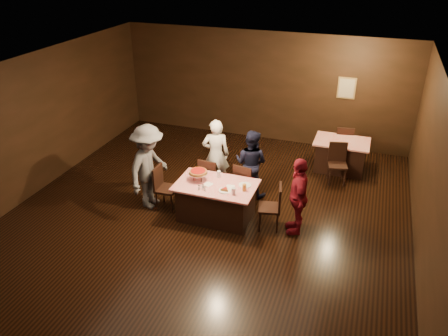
{
  "coord_description": "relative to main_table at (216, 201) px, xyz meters",
  "views": [
    {
      "loc": [
        2.82,
        -6.33,
        5.07
      ],
      "look_at": [
        0.25,
        1.01,
        1.0
      ],
      "focal_mm": 35.0,
      "sensor_mm": 36.0,
      "label": 1
    }
  ],
  "objects": [
    {
      "name": "diner_red_shirt",
      "position": [
        1.62,
        0.08,
        0.4
      ],
      "size": [
        0.62,
        0.99,
        1.57
      ],
      "primitive_type": "imported",
      "rotation": [
        0.0,
        0.0,
        -1.29
      ],
      "color": "maroon",
      "rests_on": "ground"
    },
    {
      "name": "chair_end_left",
      "position": [
        -1.1,
        0.0,
        0.09
      ],
      "size": [
        0.43,
        0.43,
        0.95
      ],
      "primitive_type": "cube",
      "rotation": [
        0.0,
        0.0,
        1.59
      ],
      "color": "black",
      "rests_on": "ground"
    },
    {
      "name": "diner_white_jacket",
      "position": [
        -0.43,
        1.15,
        0.45
      ],
      "size": [
        0.7,
        0.58,
        1.66
      ],
      "primitive_type": "imported",
      "rotation": [
        0.0,
        0.0,
        3.48
      ],
      "color": "white",
      "rests_on": "ground"
    },
    {
      "name": "plate_empty",
      "position": [
        0.55,
        0.15,
        0.39
      ],
      "size": [
        0.25,
        0.25,
        0.01
      ],
      "primitive_type": "cylinder",
      "color": "white",
      "rests_on": "main_table"
    },
    {
      "name": "condiments",
      "position": [
        -0.18,
        -0.28,
        0.43
      ],
      "size": [
        0.17,
        0.1,
        0.09
      ],
      "color": "silver",
      "rests_on": "main_table"
    },
    {
      "name": "main_table",
      "position": [
        0.0,
        0.0,
        0.0
      ],
      "size": [
        1.6,
        1.0,
        0.77
      ],
      "primitive_type": "cube",
      "color": "red",
      "rests_on": "ground"
    },
    {
      "name": "chair_end_right",
      "position": [
        1.1,
        0.0,
        0.09
      ],
      "size": [
        0.5,
        0.5,
        0.95
      ],
      "primitive_type": "cube",
      "rotation": [
        0.0,
        0.0,
        -1.36
      ],
      "color": "black",
      "rests_on": "ground"
    },
    {
      "name": "glass_amber",
      "position": [
        0.6,
        -0.05,
        0.46
      ],
      "size": [
        0.08,
        0.08,
        0.14
      ],
      "primitive_type": "cylinder",
      "color": "#BF7F26",
      "rests_on": "main_table"
    },
    {
      "name": "chair_back_far",
      "position": [
        2.14,
        3.59,
        0.09
      ],
      "size": [
        0.48,
        0.48,
        0.95
      ],
      "primitive_type": "cube",
      "rotation": [
        0.0,
        0.0,
        3.3
      ],
      "color": "black",
      "rests_on": "ground"
    },
    {
      "name": "napkin_center",
      "position": [
        0.3,
        0.0,
        0.39
      ],
      "size": [
        0.19,
        0.19,
        0.01
      ],
      "primitive_type": "cube",
      "rotation": [
        0.0,
        0.0,
        0.21
      ],
      "color": "white",
      "rests_on": "main_table"
    },
    {
      "name": "napkin_left",
      "position": [
        -0.15,
        -0.05,
        0.39
      ],
      "size": [
        0.21,
        0.21,
        0.01
      ],
      "primitive_type": "cube",
      "rotation": [
        0.0,
        0.0,
        -0.35
      ],
      "color": "white",
      "rests_on": "main_table"
    },
    {
      "name": "glass_back",
      "position": [
        -0.05,
        0.3,
        0.46
      ],
      "size": [
        0.08,
        0.08,
        0.14
      ],
      "primitive_type": "cylinder",
      "color": "silver",
      "rests_on": "main_table"
    },
    {
      "name": "pizza_stand",
      "position": [
        -0.4,
        0.05,
        0.57
      ],
      "size": [
        0.38,
        0.38,
        0.22
      ],
      "color": "black",
      "rests_on": "main_table"
    },
    {
      "name": "glass_front_right",
      "position": [
        0.45,
        -0.25,
        0.46
      ],
      "size": [
        0.08,
        0.08,
        0.14
      ],
      "primitive_type": "cylinder",
      "color": "silver",
      "rests_on": "main_table"
    },
    {
      "name": "chair_far_right",
      "position": [
        0.4,
        0.75,
        0.09
      ],
      "size": [
        0.49,
        0.49,
        0.95
      ],
      "primitive_type": "cube",
      "rotation": [
        0.0,
        0.0,
        2.96
      ],
      "color": "black",
      "rests_on": "ground"
    },
    {
      "name": "chair_back_near",
      "position": [
        2.14,
        2.29,
        0.09
      ],
      "size": [
        0.51,
        0.51,
        0.95
      ],
      "primitive_type": "cube",
      "rotation": [
        0.0,
        0.0,
        0.24
      ],
      "color": "black",
      "rests_on": "ground"
    },
    {
      "name": "plate_with_slice",
      "position": [
        0.25,
        -0.18,
        0.41
      ],
      "size": [
        0.25,
        0.25,
        0.06
      ],
      "color": "white",
      "rests_on": "main_table"
    },
    {
      "name": "back_table",
      "position": [
        2.14,
        2.99,
        0.0
      ],
      "size": [
        1.3,
        0.9,
        0.77
      ],
      "primitive_type": "cube",
      "color": "red",
      "rests_on": "ground"
    },
    {
      "name": "diner_navy_hoodie",
      "position": [
        0.39,
        1.14,
        0.38
      ],
      "size": [
        0.82,
        0.68,
        1.52
      ],
      "primitive_type": "imported",
      "rotation": [
        0.0,
        0.0,
        2.99
      ],
      "color": "black",
      "rests_on": "ground"
    },
    {
      "name": "diner_grey_knit",
      "position": [
        -1.47,
        -0.02,
        0.53
      ],
      "size": [
        0.77,
        1.24,
        1.84
      ],
      "primitive_type": "imported",
      "rotation": [
        0.0,
        0.0,
        1.49
      ],
      "color": "#58585D",
      "rests_on": "ground"
    },
    {
      "name": "chair_far_left",
      "position": [
        -0.4,
        0.75,
        0.09
      ],
      "size": [
        0.45,
        0.45,
        0.95
      ],
      "primitive_type": "cube",
      "rotation": [
        0.0,
        0.0,
        3.07
      ],
      "color": "black",
      "rests_on": "ground"
    },
    {
      "name": "room",
      "position": [
        -0.19,
        -0.7,
        1.75
      ],
      "size": [
        10.0,
        10.04,
        3.02
      ],
      "color": "black",
      "rests_on": "ground"
    }
  ]
}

